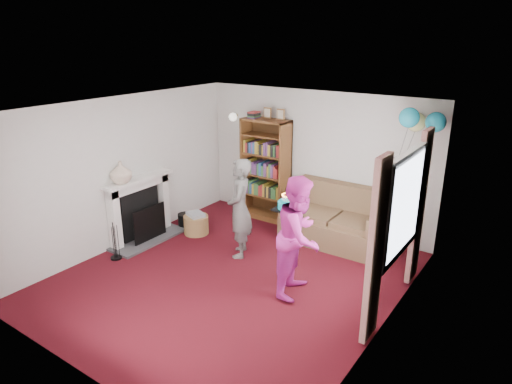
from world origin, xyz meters
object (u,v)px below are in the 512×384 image
Objects in this scene: bookcase at (266,170)px; person_magenta at (300,236)px; birthday_cake at (289,205)px; person_striped at (240,208)px; sofa at (339,222)px.

bookcase reaches higher than person_magenta.
person_striped is at bearing 165.08° from birthday_cake.
bookcase is 1.72m from person_striped.
bookcase is at bearing 171.71° from sofa.
birthday_cake is at bearing -49.46° from bookcase.
bookcase is at bearing 130.54° from birthday_cake.
birthday_cake reaches higher than sofa.
birthday_cake is (1.62, -1.90, 0.23)m from bookcase.
person_magenta is at bearing -83.12° from sofa.
person_magenta reaches higher than person_striped.
bookcase is 5.97× the size of birthday_cake.
person_magenta is (1.33, -0.44, 0.04)m from person_striped.
person_magenta is (1.90, -2.06, -0.11)m from bookcase.
bookcase is 1.18× the size of sofa.
sofa is 1.13× the size of person_striped.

